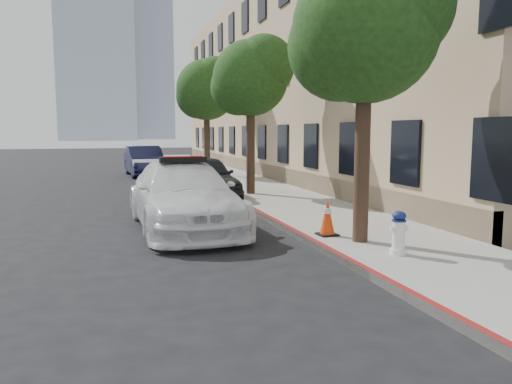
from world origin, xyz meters
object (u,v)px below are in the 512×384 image
object	(u,v)px
fire_hydrant	(399,233)
traffic_cone	(327,217)
parked_car_mid	(203,178)
parked_car_far	(144,161)
police_car	(184,196)

from	to	relation	value
fire_hydrant	traffic_cone	distance (m)	1.94
parked_car_mid	traffic_cone	xyz separation A→B (m)	(1.31, -7.15, -0.24)
parked_car_mid	traffic_cone	bearing A→B (deg)	-82.20
parked_car_mid	traffic_cone	world-z (taller)	parked_car_mid
fire_hydrant	parked_car_far	bearing A→B (deg)	105.64
traffic_cone	parked_car_mid	bearing A→B (deg)	100.40
police_car	traffic_cone	xyz separation A→B (m)	(2.68, -2.32, -0.27)
police_car	parked_car_mid	distance (m)	5.02
parked_car_far	traffic_cone	bearing A→B (deg)	-85.39
parked_car_mid	fire_hydrant	xyz separation A→B (m)	(1.84, -9.02, -0.23)
parked_car_mid	police_car	bearing A→B (deg)	-108.46
police_car	parked_car_far	bearing A→B (deg)	87.45
parked_car_far	fire_hydrant	bearing A→B (deg)	-84.67
parked_car_mid	parked_car_far	xyz separation A→B (m)	(-1.28, 9.85, 0.01)
traffic_cone	police_car	bearing A→B (deg)	139.18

